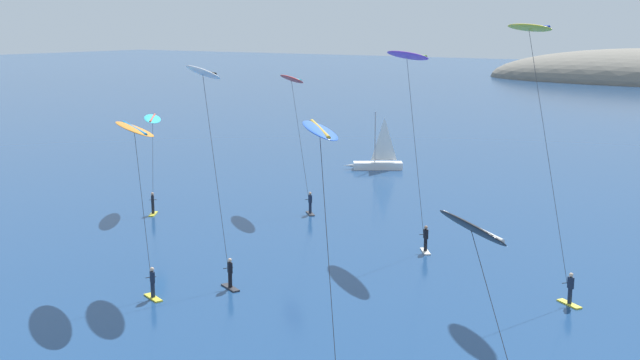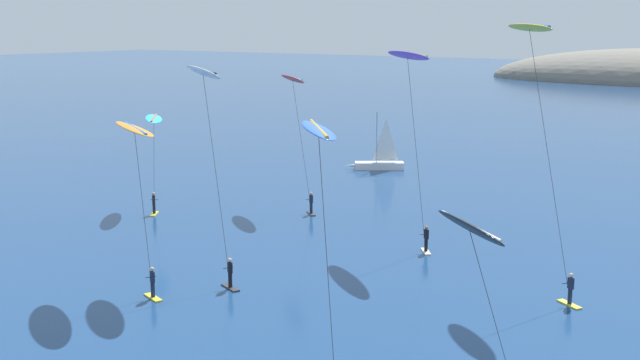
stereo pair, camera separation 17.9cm
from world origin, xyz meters
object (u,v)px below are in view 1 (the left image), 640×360
(kitesurfer_cyan, at_px, (153,126))
(kitesurfer_orange, at_px, (135,138))
(kitesurfer_black, at_px, (477,247))
(kitesurfer_blue, at_px, (321,153))
(kitesurfer_yellow, at_px, (533,52))
(kitesurfer_white, at_px, (204,86))
(sailboat_near, at_px, (375,163))
(kitesurfer_red, at_px, (293,90))
(kitesurfer_purple, at_px, (408,69))

(kitesurfer_cyan, height_order, kitesurfer_orange, kitesurfer_orange)
(kitesurfer_cyan, xyz_separation_m, kitesurfer_black, (34.64, -18.23, 0.08))
(kitesurfer_blue, relative_size, kitesurfer_yellow, 0.73)
(kitesurfer_blue, xyz_separation_m, kitesurfer_orange, (-15.19, 4.66, -1.18))
(kitesurfer_white, bearing_deg, kitesurfer_black, -22.66)
(kitesurfer_cyan, bearing_deg, sailboat_near, 75.52)
(kitesurfer_orange, bearing_deg, kitesurfer_blue, -17.05)
(kitesurfer_blue, height_order, kitesurfer_orange, kitesurfer_blue)
(kitesurfer_orange, height_order, kitesurfer_yellow, kitesurfer_yellow)
(kitesurfer_red, distance_m, kitesurfer_blue, 32.91)
(kitesurfer_red, relative_size, kitesurfer_yellow, 0.72)
(kitesurfer_purple, relative_size, kitesurfer_yellow, 0.88)
(kitesurfer_cyan, distance_m, kitesurfer_yellow, 30.83)
(kitesurfer_yellow, height_order, kitesurfer_white, kitesurfer_yellow)
(kitesurfer_red, bearing_deg, kitesurfer_blue, -52.24)
(sailboat_near, bearing_deg, kitesurfer_black, -55.89)
(kitesurfer_white, bearing_deg, kitesurfer_orange, -104.09)
(kitesurfer_black, distance_m, kitesurfer_white, 22.43)
(kitesurfer_cyan, xyz_separation_m, kitesurfer_purple, (20.94, 2.36, 4.92))
(sailboat_near, height_order, kitesurfer_purple, kitesurfer_purple)
(kitesurfer_red, xyz_separation_m, kitesurfer_black, (26.39, -25.45, -2.60))
(kitesurfer_blue, bearing_deg, kitesurfer_red, 127.76)
(kitesurfer_white, bearing_deg, sailboat_near, 103.66)
(sailboat_near, xyz_separation_m, kitesurfer_blue, (22.24, -42.63, 8.68))
(kitesurfer_orange, xyz_separation_m, kitesurfer_yellow, (16.97, 13.49, 4.49))
(sailboat_near, relative_size, kitesurfer_blue, 0.55)
(kitesurfer_white, bearing_deg, kitesurfer_red, 109.68)
(kitesurfer_black, bearing_deg, sailboat_near, 124.11)
(sailboat_near, distance_m, kitesurfer_purple, 28.16)
(kitesurfer_black, bearing_deg, kitesurfer_blue, -174.79)
(kitesurfer_blue, xyz_separation_m, kitesurfer_black, (6.24, 0.57, -2.88))
(sailboat_near, xyz_separation_m, kitesurfer_white, (8.16, -33.57, 10.05))
(kitesurfer_black, relative_size, kitesurfer_yellow, 0.53)
(sailboat_near, height_order, kitesurfer_white, kitesurfer_white)
(kitesurfer_blue, distance_m, kitesurfer_purple, 22.52)
(sailboat_near, relative_size, kitesurfer_orange, 0.64)
(kitesurfer_white, bearing_deg, kitesurfer_yellow, 29.83)
(kitesurfer_yellow, bearing_deg, kitesurfer_red, 160.26)
(kitesurfer_orange, bearing_deg, kitesurfer_cyan, 133.06)
(kitesurfer_red, height_order, kitesurfer_orange, kitesurfer_red)
(sailboat_near, distance_m, kitesurfer_blue, 48.86)
(kitesurfer_orange, bearing_deg, kitesurfer_yellow, 38.50)
(kitesurfer_yellow, bearing_deg, kitesurfer_orange, -141.50)
(kitesurfer_blue, height_order, kitesurfer_white, kitesurfer_white)
(kitesurfer_cyan, distance_m, kitesurfer_purple, 21.64)
(kitesurfer_blue, bearing_deg, kitesurfer_white, 147.27)
(sailboat_near, xyz_separation_m, kitesurfer_orange, (7.06, -37.97, 7.51))
(kitesurfer_cyan, height_order, kitesurfer_blue, kitesurfer_blue)
(kitesurfer_purple, distance_m, kitesurfer_black, 25.20)
(kitesurfer_cyan, bearing_deg, kitesurfer_yellow, -1.22)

